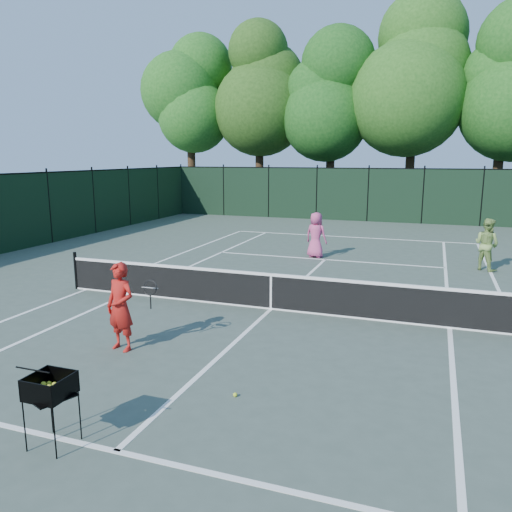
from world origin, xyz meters
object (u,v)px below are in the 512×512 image
(coach, at_px, (121,307))
(player_pink, at_px, (316,235))
(player_green, at_px, (487,244))
(ball_hopper, at_px, (50,387))
(loose_ball_midcourt, at_px, (235,395))

(coach, distance_m, player_pink, 10.25)
(player_green, bearing_deg, player_pink, 36.94)
(coach, height_order, player_green, coach)
(coach, distance_m, player_green, 12.30)
(coach, height_order, player_pink, coach)
(player_green, xyz_separation_m, ball_hopper, (-6.16, -13.05, -0.04))
(player_pink, bearing_deg, coach, 97.59)
(coach, distance_m, ball_hopper, 3.29)
(player_pink, relative_size, ball_hopper, 1.72)
(player_pink, relative_size, player_green, 0.98)
(ball_hopper, bearing_deg, coach, 131.50)
(player_pink, bearing_deg, ball_hopper, 104.20)
(player_green, relative_size, loose_ball_midcourt, 25.28)
(ball_hopper, bearing_deg, loose_ball_midcourt, 72.02)
(coach, distance_m, loose_ball_midcourt, 3.11)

